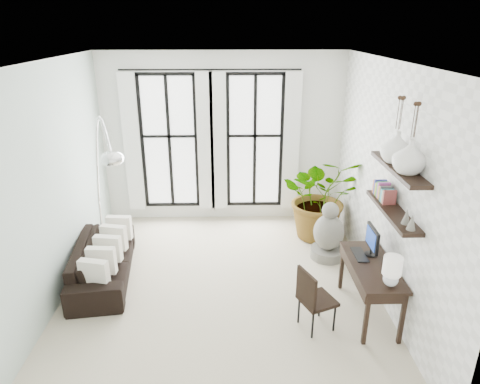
{
  "coord_description": "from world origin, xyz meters",
  "views": [
    {
      "loc": [
        0.14,
        -5.34,
        3.63
      ],
      "look_at": [
        0.27,
        0.3,
        1.4
      ],
      "focal_mm": 32.0,
      "sensor_mm": 36.0,
      "label": 1
    }
  ],
  "objects_px": {
    "desk_chair": "(313,296)",
    "arc_lamp": "(103,159)",
    "buddha": "(328,235)",
    "sofa": "(103,261)",
    "desk": "(373,270)",
    "plant": "(321,196)"
  },
  "relations": [
    {
      "from": "desk_chair",
      "to": "arc_lamp",
      "type": "distance_m",
      "value": 3.47
    },
    {
      "from": "buddha",
      "to": "sofa",
      "type": "bearing_deg",
      "value": -171.57
    },
    {
      "from": "desk",
      "to": "desk_chair",
      "type": "distance_m",
      "value": 0.87
    },
    {
      "from": "plant",
      "to": "desk_chair",
      "type": "bearing_deg",
      "value": -103.19
    },
    {
      "from": "desk",
      "to": "arc_lamp",
      "type": "bearing_deg",
      "value": 160.86
    },
    {
      "from": "plant",
      "to": "desk",
      "type": "relative_size",
      "value": 1.22
    },
    {
      "from": "sofa",
      "to": "plant",
      "type": "relative_size",
      "value": 1.27
    },
    {
      "from": "plant",
      "to": "buddha",
      "type": "relative_size",
      "value": 1.58
    },
    {
      "from": "plant",
      "to": "buddha",
      "type": "bearing_deg",
      "value": -90.8
    },
    {
      "from": "arc_lamp",
      "to": "sofa",
      "type": "bearing_deg",
      "value": -113.11
    },
    {
      "from": "sofa",
      "to": "desk",
      "type": "bearing_deg",
      "value": -112.39
    },
    {
      "from": "desk",
      "to": "buddha",
      "type": "xyz_separation_m",
      "value": [
        -0.22,
        1.54,
        -0.29
      ]
    },
    {
      "from": "arc_lamp",
      "to": "buddha",
      "type": "height_order",
      "value": "arc_lamp"
    },
    {
      "from": "desk_chair",
      "to": "arc_lamp",
      "type": "xyz_separation_m",
      "value": [
        -2.84,
        1.5,
        1.33
      ]
    },
    {
      "from": "arc_lamp",
      "to": "desk",
      "type": "bearing_deg",
      "value": -19.14
    },
    {
      "from": "sofa",
      "to": "buddha",
      "type": "bearing_deg",
      "value": -88.82
    },
    {
      "from": "desk",
      "to": "plant",
      "type": "bearing_deg",
      "value": 95.08
    },
    {
      "from": "desk_chair",
      "to": "arc_lamp",
      "type": "bearing_deg",
      "value": 129.29
    },
    {
      "from": "sofa",
      "to": "desk_chair",
      "type": "distance_m",
      "value": 3.2
    },
    {
      "from": "desk",
      "to": "arc_lamp",
      "type": "relative_size",
      "value": 0.52
    },
    {
      "from": "desk",
      "to": "desk_chair",
      "type": "bearing_deg",
      "value": -163.71
    },
    {
      "from": "desk_chair",
      "to": "arc_lamp",
      "type": "height_order",
      "value": "arc_lamp"
    }
  ]
}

